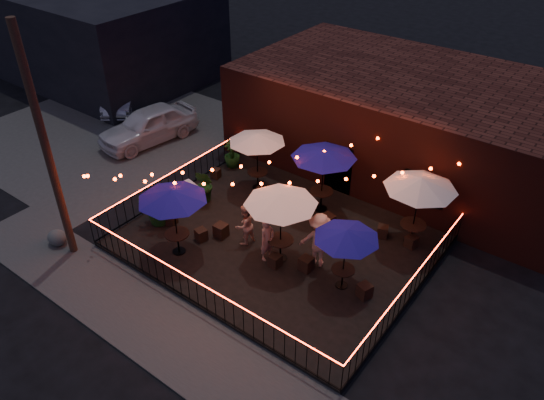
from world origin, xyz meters
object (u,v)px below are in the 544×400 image
at_px(cafe_table_5, 421,184).
at_px(boulder, 57,238).
at_px(cafe_table_3, 324,154).
at_px(cafe_table_4, 347,235).
at_px(cafe_table_1, 257,139).
at_px(cooler, 189,194).
at_px(cafe_table_2, 281,200).
at_px(cafe_table_0, 172,196).
at_px(utility_pole, 47,150).

height_order(cafe_table_5, boulder, cafe_table_5).
relative_size(cafe_table_3, cafe_table_5, 0.96).
xyz_separation_m(cafe_table_3, cafe_table_4, (2.82, -3.15, -0.38)).
bearing_deg(cafe_table_1, cooler, -118.54).
distance_m(cafe_table_3, boulder, 9.87).
relative_size(cafe_table_1, boulder, 3.55).
relative_size(cafe_table_2, cafe_table_4, 1.14).
xyz_separation_m(cafe_table_1, cafe_table_3, (2.84, 0.29, 0.17)).
relative_size(cafe_table_2, boulder, 3.27).
xyz_separation_m(cafe_table_1, cafe_table_5, (6.46, 0.43, 0.20)).
relative_size(cooler, boulder, 1.13).
height_order(cafe_table_1, boulder, cafe_table_1).
bearing_deg(cafe_table_0, boulder, -150.12).
height_order(cafe_table_0, cafe_table_3, cafe_table_3).
height_order(cafe_table_4, cooler, cafe_table_4).
bearing_deg(cafe_table_2, utility_pole, -147.35).
distance_m(cafe_table_2, cafe_table_5, 4.64).
xyz_separation_m(utility_pole, cafe_table_5, (9.20, 7.29, -1.40)).
xyz_separation_m(cafe_table_0, cooler, (-1.71, 2.27, -1.85)).
height_order(cafe_table_3, cooler, cafe_table_3).
bearing_deg(cafe_table_0, cafe_table_5, 40.43).
bearing_deg(cafe_table_0, cafe_table_1, 94.07).
bearing_deg(cafe_table_0, cafe_table_4, 19.91).
bearing_deg(cafe_table_5, cafe_table_1, -176.17).
bearing_deg(cafe_table_2, cafe_table_4, 2.94).
bearing_deg(cafe_table_5, cafe_table_2, -132.63).
height_order(utility_pole, cafe_table_3, utility_pole).
bearing_deg(cafe_table_0, cafe_table_3, 63.78).
bearing_deg(cafe_table_3, cafe_table_1, -174.21).
relative_size(cafe_table_2, cafe_table_5, 0.86).
xyz_separation_m(utility_pole, cafe_table_1, (2.74, 6.86, -1.61)).
bearing_deg(cafe_table_5, cafe_table_4, -103.75).
distance_m(utility_pole, cafe_table_3, 9.18).
distance_m(cafe_table_4, cooler, 7.21).
distance_m(cafe_table_2, boulder, 8.18).
relative_size(utility_pole, cafe_table_3, 2.71).
bearing_deg(boulder, cafe_table_3, 49.04).
xyz_separation_m(cafe_table_4, cooler, (-7.02, 0.35, -1.57)).
height_order(utility_pole, cafe_table_0, utility_pole).
bearing_deg(cafe_table_1, utility_pole, -111.74).
xyz_separation_m(cafe_table_3, cooler, (-4.20, -2.80, -1.96)).
bearing_deg(utility_pole, boulder, -171.61).
relative_size(cafe_table_0, cafe_table_5, 0.95).
height_order(cafe_table_3, cafe_table_4, cafe_table_3).
bearing_deg(cafe_table_2, cooler, 174.32).
bearing_deg(cafe_table_2, cafe_table_0, -148.82).
distance_m(utility_pole, cafe_table_4, 9.48).
height_order(cafe_table_1, cafe_table_2, cafe_table_2).
relative_size(cafe_table_0, cafe_table_4, 1.27).
relative_size(cafe_table_0, cooler, 3.21).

